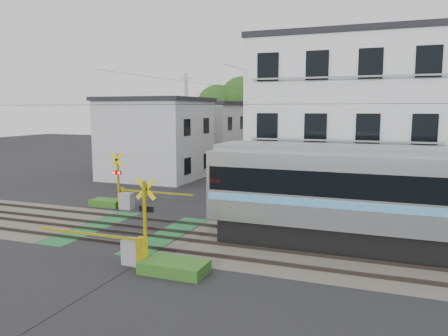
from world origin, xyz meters
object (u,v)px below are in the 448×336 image
at_px(crossing_signal_near, 134,245).
at_px(pedestrian, 287,147).
at_px(apartment_block, 349,122).
at_px(crossing_signal_far, 126,196).

distance_m(crossing_signal_near, pedestrian, 38.54).
distance_m(apartment_block, pedestrian, 27.15).
height_order(apartment_block, pedestrian, apartment_block).
distance_m(crossing_signal_far, pedestrian, 31.15).
relative_size(crossing_signal_near, pedestrian, 2.72).
bearing_deg(pedestrian, crossing_signal_near, 98.93).
distance_m(crossing_signal_near, apartment_block, 14.95).
height_order(crossing_signal_near, crossing_signal_far, same).
distance_m(crossing_signal_near, crossing_signal_far, 8.95).
bearing_deg(crossing_signal_near, crossing_signal_far, 125.29).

